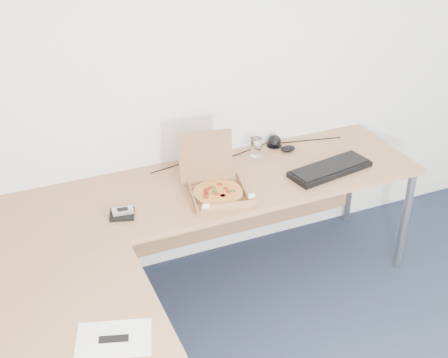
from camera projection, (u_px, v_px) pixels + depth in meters
name	position (u px, v px, depth m)	size (l,w,h in m)	color
desk	(179.00, 244.00, 2.94)	(2.50, 2.20, 0.73)	#B47B50
pizza_box	(217.00, 189.00, 3.27)	(0.30, 0.35, 0.31)	#9F6B44
drinking_glass	(256.00, 147.00, 3.66)	(0.07, 0.07, 0.12)	white
keyboard	(330.00, 169.00, 3.51)	(0.51, 0.18, 0.03)	black
mouse	(288.00, 149.00, 3.73)	(0.10, 0.06, 0.04)	black
wallet	(122.00, 214.00, 3.10)	(0.12, 0.10, 0.02)	black
phone	(123.00, 211.00, 3.09)	(0.11, 0.06, 0.02)	#B2B5BA
paper_sheet	(114.00, 339.00, 2.35)	(0.29, 0.21, 0.00)	white
dome_speaker	(274.00, 140.00, 3.78)	(0.09, 0.09, 0.08)	black
cable_bundle	(244.00, 152.00, 3.72)	(0.62, 0.04, 0.01)	black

